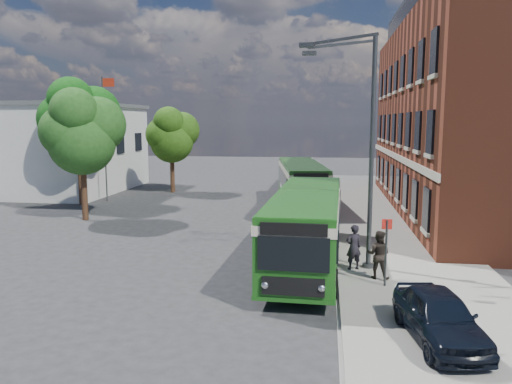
# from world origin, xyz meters

# --- Properties ---
(ground) EXTENTS (120.00, 120.00, 0.00)m
(ground) POSITION_xyz_m (0.00, 0.00, 0.00)
(ground) COLOR #29292C
(ground) RESTS_ON ground
(pavement) EXTENTS (6.00, 48.00, 0.15)m
(pavement) POSITION_xyz_m (7.00, 8.00, 0.07)
(pavement) COLOR gray
(pavement) RESTS_ON ground
(kerb_line) EXTENTS (0.12, 48.00, 0.01)m
(kerb_line) POSITION_xyz_m (3.95, 8.00, 0.01)
(kerb_line) COLOR beige
(kerb_line) RESTS_ON ground
(brick_office) EXTENTS (12.10, 26.00, 14.20)m
(brick_office) POSITION_xyz_m (14.00, 12.00, 6.97)
(brick_office) COLOR maroon
(brick_office) RESTS_ON ground
(white_building) EXTENTS (9.40, 13.40, 7.30)m
(white_building) POSITION_xyz_m (-18.00, 18.00, 3.66)
(white_building) COLOR silver
(white_building) RESTS_ON ground
(flagpole) EXTENTS (0.95, 0.10, 9.00)m
(flagpole) POSITION_xyz_m (-12.45, 13.00, 4.94)
(flagpole) COLOR #36393B
(flagpole) RESTS_ON ground
(street_lamp) EXTENTS (2.96, 2.38, 9.00)m
(street_lamp) POSITION_xyz_m (4.84, -2.00, 4.79)
(street_lamp) COLOR #36393B
(street_lamp) RESTS_ON ground
(bus_stop_sign) EXTENTS (0.35, 0.08, 2.52)m
(bus_stop_sign) POSITION_xyz_m (5.60, -4.20, 1.51)
(bus_stop_sign) COLOR #36393B
(bus_stop_sign) RESTS_ON ground
(bus_front) EXTENTS (2.94, 11.45, 3.02)m
(bus_front) POSITION_xyz_m (2.76, -1.48, 1.83)
(bus_front) COLOR #1B5816
(bus_front) RESTS_ON ground
(bus_rear) EXTENTS (4.18, 11.62, 3.02)m
(bus_rear) POSITION_xyz_m (1.81, 12.77, 1.83)
(bus_rear) COLOR #1F541A
(bus_rear) RESTS_ON ground
(parked_car) EXTENTS (2.19, 4.16, 1.35)m
(parked_car) POSITION_xyz_m (6.48, -8.52, 0.82)
(parked_car) COLOR black
(parked_car) RESTS_ON pavement
(pedestrian_a) EXTENTS (0.76, 0.66, 1.76)m
(pedestrian_a) POSITION_xyz_m (4.60, -2.34, 1.03)
(pedestrian_a) COLOR black
(pedestrian_a) RESTS_ON pavement
(pedestrian_b) EXTENTS (1.02, 0.89, 1.78)m
(pedestrian_b) POSITION_xyz_m (5.44, -3.36, 1.04)
(pedestrian_b) COLOR black
(pedestrian_b) RESTS_ON pavement
(tree_left) EXTENTS (4.60, 4.37, 7.76)m
(tree_left) POSITION_xyz_m (-10.68, 6.10, 5.26)
(tree_left) COLOR #351F13
(tree_left) RESTS_ON ground
(tree_mid) EXTENTS (5.22, 4.97, 8.82)m
(tree_mid) POSITION_xyz_m (-13.56, 11.30, 5.99)
(tree_mid) COLOR #351F13
(tree_mid) RESTS_ON ground
(tree_right) EXTENTS (4.16, 3.96, 7.03)m
(tree_right) POSITION_xyz_m (-9.06, 18.16, 4.77)
(tree_right) COLOR #351F13
(tree_right) RESTS_ON ground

